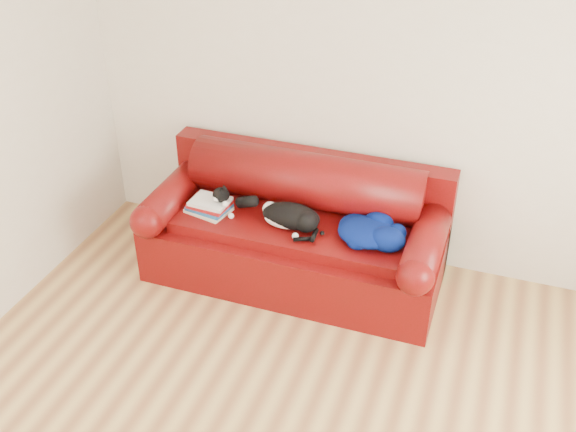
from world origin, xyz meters
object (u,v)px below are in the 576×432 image
sofa_base (295,249)px  book_stack (210,206)px  cat (290,216)px  blanket (370,231)px

sofa_base → book_stack: (-0.61, -0.11, 0.31)m
sofa_base → book_stack: size_ratio=6.37×
cat → blanket: bearing=22.9°
book_stack → cat: (0.60, 0.01, 0.03)m
sofa_base → cat: 0.36m
book_stack → blanket: (1.16, 0.04, 0.02)m
cat → book_stack: bearing=-159.6°
sofa_base → blanket: 0.65m
sofa_base → cat: (-0.00, -0.11, 0.34)m
book_stack → blanket: size_ratio=0.67×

